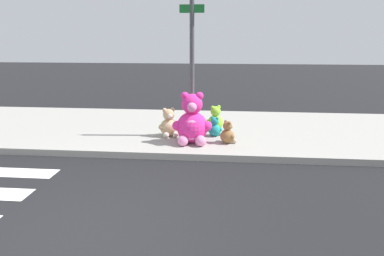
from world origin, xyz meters
The scene contains 9 objects.
ground_plane centered at (0.00, 0.00, 0.00)m, with size 60.00×60.00×0.00m, color black.
sidewalk centered at (0.00, 5.20, 0.07)m, with size 28.00×4.40×0.15m, color #9E9B93.
sign_pole centered at (1.00, 4.40, 1.85)m, with size 0.56×0.11×3.20m.
plush_pink_large centered at (1.06, 3.81, 0.61)m, with size 0.90×0.79×1.16m.
plush_brown centered at (1.87, 3.86, 0.36)m, with size 0.38×0.36×0.52m.
plush_teal centered at (1.56, 4.42, 0.34)m, with size 0.35×0.35×0.48m.
plush_lime centered at (1.54, 5.00, 0.41)m, with size 0.45×0.47×0.65m.
plush_lavender centered at (1.06, 5.02, 0.34)m, with size 0.34×0.37×0.49m.
plush_tan centered at (0.45, 4.30, 0.43)m, with size 0.51×0.50×0.70m.
Camera 1 is at (1.78, -3.79, 2.49)m, focal length 32.69 mm.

